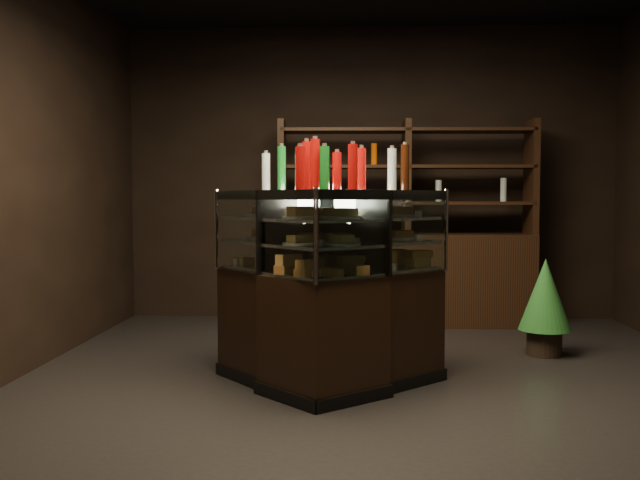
# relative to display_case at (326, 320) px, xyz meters

# --- Properties ---
(ground) EXTENTS (5.00, 5.00, 0.00)m
(ground) POSITION_rel_display_case_xyz_m (0.36, 0.25, -0.44)
(ground) COLOR black
(ground) RESTS_ON ground
(room_shell) EXTENTS (5.02, 5.02, 3.01)m
(room_shell) POSITION_rel_display_case_xyz_m (0.36, 0.25, 1.50)
(room_shell) COLOR black
(room_shell) RESTS_ON ground
(display_case) EXTENTS (1.62, 1.31, 1.31)m
(display_case) POSITION_rel_display_case_xyz_m (0.00, 0.00, 0.00)
(display_case) COLOR black
(display_case) RESTS_ON ground
(food_display) EXTENTS (1.26, 0.96, 0.41)m
(food_display) POSITION_rel_display_case_xyz_m (-0.00, -0.00, 0.57)
(food_display) COLOR #B78C42
(food_display) RESTS_ON display_case
(bottles_top) EXTENTS (1.09, 0.81, 0.30)m
(bottles_top) POSITION_rel_display_case_xyz_m (0.00, 0.00, 1.00)
(bottles_top) COLOR #D8590A
(bottles_top) RESTS_ON display_case
(potted_conifer) EXTENTS (0.41, 0.41, 0.88)m
(potted_conifer) POSITION_rel_display_case_xyz_m (1.70, 1.00, 0.06)
(potted_conifer) COLOR black
(potted_conifer) RESTS_ON ground
(back_shelving) EXTENTS (2.49, 0.49, 2.00)m
(back_shelving) POSITION_rel_display_case_xyz_m (0.70, 2.30, 0.16)
(back_shelving) COLOR black
(back_shelving) RESTS_ON ground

